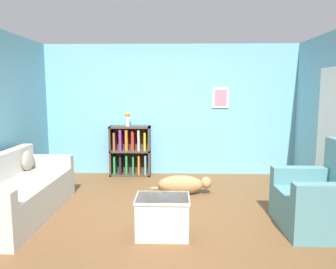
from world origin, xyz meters
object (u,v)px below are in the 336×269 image
bookshelf (130,151)px  recliner_chair (323,200)px  coffee_table (163,215)px  vase (128,118)px  couch (17,194)px  dog (183,185)px

bookshelf → recliner_chair: (2.71, -2.52, -0.12)m
coffee_table → vase: vase is taller
couch → vase: size_ratio=7.09×
couch → vase: (1.18, 2.21, 0.85)m
bookshelf → coffee_table: bearing=-74.5°
dog → vase: 1.88m
dog → bookshelf: bearing=130.8°
couch → dog: bearing=24.6°
couch → bookshelf: size_ratio=2.06×
recliner_chair → dog: size_ratio=1.04×
vase → coffee_table: bearing=-73.7°
dog → coffee_table: bearing=-99.7°
recliner_chair → dog: recliner_chair is taller
vase → bookshelf: bearing=21.9°
recliner_chair → vase: bearing=137.7°
coffee_table → recliner_chair: bearing=7.0°
couch → dog: 2.48m
couch → coffee_table: bearing=-15.2°
dog → vase: vase is taller
bookshelf → dog: (1.03, -1.19, -0.33)m
couch → coffee_table: 2.05m
couch → recliner_chair: recliner_chair is taller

